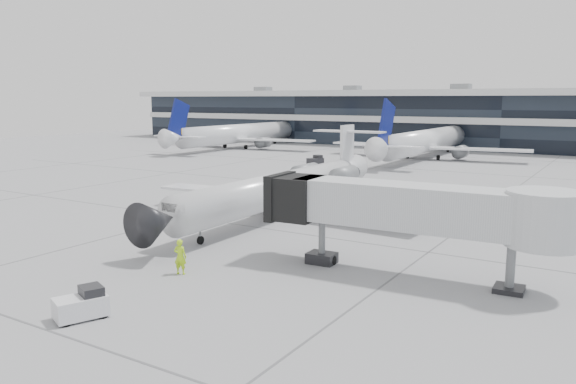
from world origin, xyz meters
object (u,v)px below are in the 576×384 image
Objects in this scene: ramp_worker at (180,257)px; jet_bridge at (424,209)px; regional_jet at (283,188)px; baggage_tug at (82,305)px.

jet_bridge is at bearing -166.47° from ramp_worker.
jet_bridge is at bearing -33.73° from regional_jet.
baggage_tug is at bearing -80.67° from regional_jet.
ramp_worker is at bearing 118.07° from baggage_tug.
ramp_worker is (-11.40, -6.18, -2.79)m from jet_bridge.
ramp_worker is (3.35, -15.77, -1.39)m from regional_jet.
jet_bridge is 13.26m from ramp_worker.
ramp_worker is 6.97m from baggage_tug.
regional_jet is 23.12m from baggage_tug.
regional_jet is at bearing 122.67° from baggage_tug.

